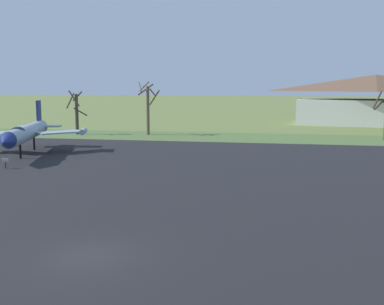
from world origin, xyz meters
TOP-DOWN VIEW (x-y plane):
  - ground_plane at (0.00, 0.00)m, footprint 600.00×600.00m
  - asphalt_apron at (0.00, 15.31)m, footprint 85.05×51.02m
  - grass_verge_strip at (0.00, 46.81)m, footprint 145.05×12.00m
  - jet_fighter_front_right at (-18.27, 26.58)m, footprint 12.13×16.44m
  - info_placard_front_right at (-15.72, 18.57)m, footprint 0.59×0.39m
  - bare_tree_far_left at (-21.76, 46.73)m, footprint 2.85×2.81m
  - bare_tree_left_of_center at (-11.12, 48.12)m, footprint 3.52×3.37m
  - visitor_building at (25.17, 72.86)m, footprint 29.98×16.73m

SIDE VIEW (x-z plane):
  - ground_plane at x=0.00m, z-range 0.00..0.00m
  - asphalt_apron at x=0.00m, z-range 0.00..0.05m
  - grass_verge_strip at x=0.00m, z-range 0.00..0.06m
  - info_placard_front_right at x=-15.72m, z-range 0.12..1.06m
  - jet_fighter_front_right at x=-18.27m, z-range -0.39..5.15m
  - bare_tree_far_left at x=-21.76m, z-range 0.15..6.72m
  - bare_tree_left_of_center at x=-11.12m, z-range 0.40..8.30m
  - visitor_building at x=25.17m, z-range -0.03..9.19m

